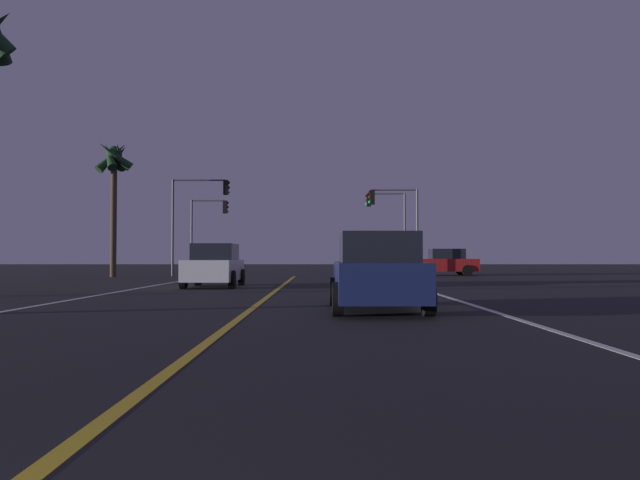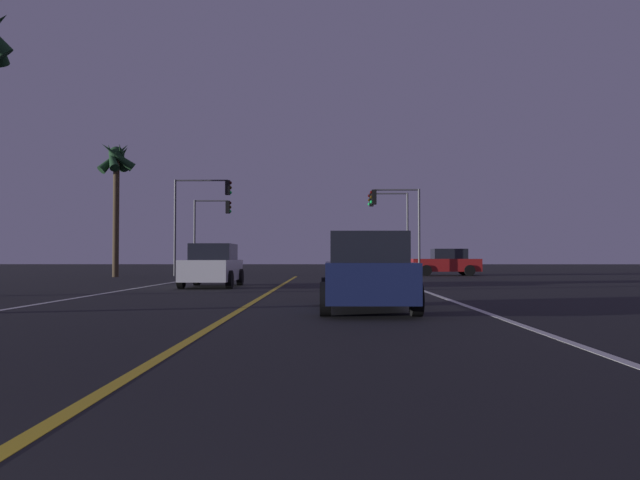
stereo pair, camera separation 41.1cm
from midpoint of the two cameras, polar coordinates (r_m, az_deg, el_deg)
lane_edge_right at (r=15.92m, az=13.63°, el=-5.77°), size 0.16×42.85×0.01m
lane_edge_left at (r=17.04m, az=-23.64°, el=-5.41°), size 0.16×42.85×0.01m
lane_center_divider at (r=15.62m, az=-5.66°, el=-5.89°), size 0.16×42.85×0.01m
car_oncoming at (r=24.31m, az=-9.55°, el=-2.42°), size 2.02×4.30×1.70m
car_lead_same_lane at (r=13.40m, az=5.28°, el=-3.10°), size 2.02×4.30×1.70m
car_crossing_side at (r=39.69m, az=12.03°, el=-2.08°), size 4.30×2.02×1.70m
traffic_light_near_right at (r=37.76m, az=7.40°, el=2.68°), size 3.10×0.36×5.37m
traffic_light_near_left at (r=38.32m, az=-10.76°, el=3.29°), size 3.59×0.36×5.97m
traffic_light_far_right at (r=43.25m, az=6.76°, el=2.43°), size 2.87×0.36×5.71m
traffic_light_far_left at (r=43.73m, az=-9.80°, el=1.94°), size 2.69×0.36×5.22m
palm_tree_left_far at (r=38.08m, az=-18.24°, el=6.46°), size 2.34×2.19×8.17m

